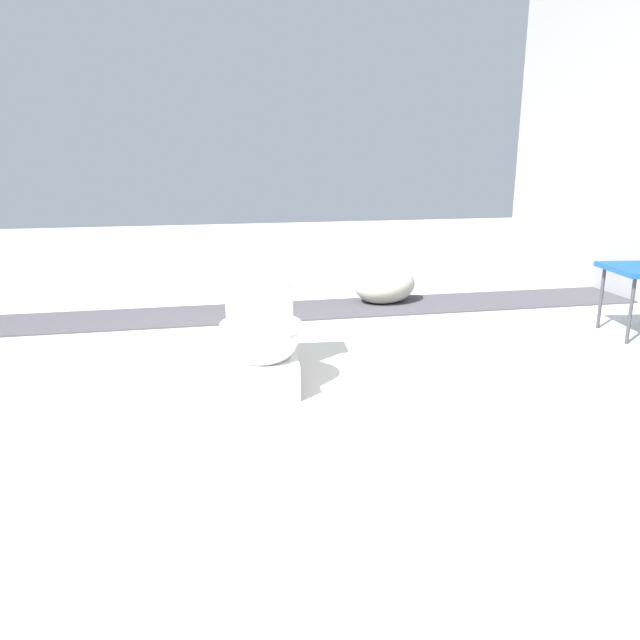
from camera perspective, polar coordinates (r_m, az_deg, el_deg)
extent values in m
plane|color=#B7B2A8|center=(3.24, -4.59, -5.01)|extent=(14.00, 14.00, 0.00)
cube|color=#423F44|center=(4.52, -0.33, 0.96)|extent=(0.56, 8.00, 0.01)
cube|color=white|center=(3.14, -5.38, -4.08)|extent=(0.63, 0.39, 0.17)
ellipsoid|color=white|center=(2.99, -5.41, -1.52)|extent=(0.47, 0.40, 0.28)
cylinder|color=white|center=(2.98, -5.44, -0.49)|extent=(0.42, 0.42, 0.03)
cube|color=white|center=(3.27, -5.58, 1.02)|extent=(0.21, 0.35, 0.30)
cube|color=white|center=(3.24, -5.66, 3.90)|extent=(0.23, 0.38, 0.04)
cylinder|color=silver|center=(3.24, -4.25, 4.36)|extent=(0.02, 0.02, 0.01)
cylinder|color=#38383D|center=(4.13, 26.53, 0.75)|extent=(0.02, 0.02, 0.40)
cylinder|color=#38383D|center=(4.41, 24.31, 1.85)|extent=(0.02, 0.02, 0.40)
ellipsoid|color=#ADA899|center=(4.74, 5.92, 3.24)|extent=(0.50, 0.58, 0.29)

